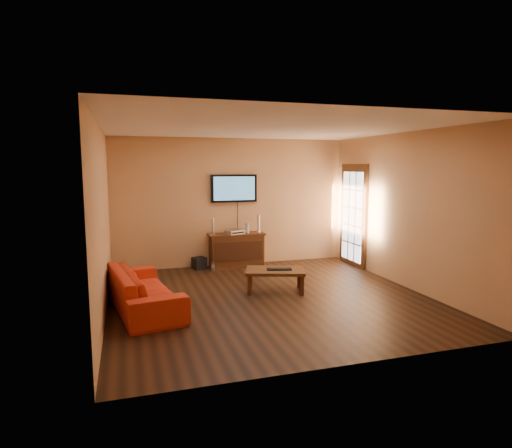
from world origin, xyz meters
name	(u,v)px	position (x,y,z in m)	size (l,w,h in m)	color
ground_plane	(269,298)	(0.00, 0.00, 0.00)	(5.00, 5.00, 0.00)	black
room_walls	(258,191)	(0.00, 0.62, 1.69)	(5.00, 5.00, 5.00)	tan
french_door	(353,217)	(2.46, 1.70, 1.05)	(0.07, 1.02, 2.22)	#3C1F0D
media_console	(237,250)	(0.03, 2.27, 0.36)	(1.18, 0.45, 0.71)	#3C1F0D
television	(234,188)	(0.03, 2.45, 1.65)	(0.99, 0.08, 0.58)	black
coffee_table	(275,272)	(0.20, 0.31, 0.33)	(1.12, 0.87, 0.38)	#3C1F0D
sofa	(143,283)	(-1.97, 0.03, 0.40)	(2.04, 0.60, 0.80)	red
speaker_left	(213,227)	(-0.46, 2.30, 0.87)	(0.09, 0.09, 0.33)	silver
speaker_right	(259,224)	(0.52, 2.29, 0.88)	(0.10, 0.10, 0.37)	silver
av_receiver	(235,232)	(-0.02, 2.22, 0.75)	(0.36, 0.26, 0.08)	silver
game_console	(247,228)	(0.27, 2.29, 0.81)	(0.04, 0.15, 0.21)	white
subwoofer	(199,263)	(-0.77, 2.27, 0.12)	(0.25, 0.25, 0.25)	black
bottle	(213,267)	(-0.55, 1.92, 0.10)	(0.08, 0.08, 0.22)	white
keyboard	(279,269)	(0.26, 0.27, 0.39)	(0.44, 0.26, 0.03)	black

